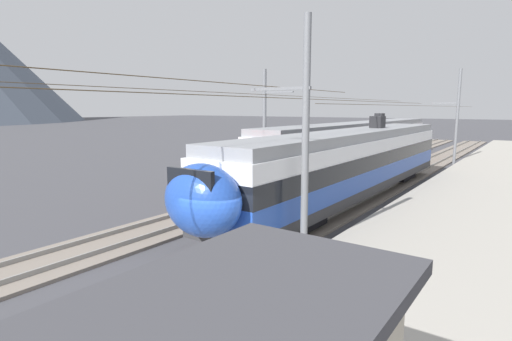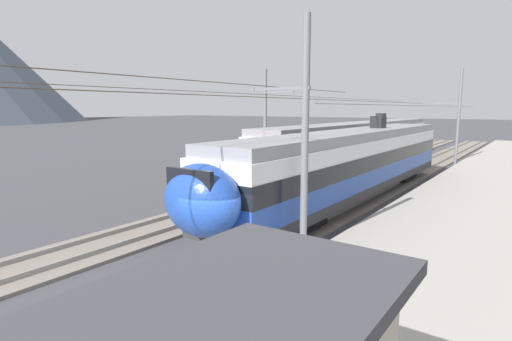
% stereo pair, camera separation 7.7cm
% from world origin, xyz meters
% --- Properties ---
extents(ground_plane, '(400.00, 400.00, 0.00)m').
position_xyz_m(ground_plane, '(0.00, 0.00, 0.00)').
color(ground_plane, '#424247').
extents(track_near, '(120.00, 3.00, 0.28)m').
position_xyz_m(track_near, '(0.00, 1.17, 0.07)').
color(track_near, slate).
rests_on(track_near, ground).
extents(track_far, '(120.00, 3.00, 0.28)m').
position_xyz_m(track_far, '(0.00, 5.68, 0.07)').
color(track_far, slate).
rests_on(track_far, ground).
extents(train_near_platform, '(24.19, 2.96, 4.27)m').
position_xyz_m(train_near_platform, '(11.95, 1.17, 2.22)').
color(train_near_platform, '#2D2D30').
rests_on(train_near_platform, track_near).
extents(train_far_track, '(31.84, 2.89, 4.27)m').
position_xyz_m(train_far_track, '(24.55, 5.68, 2.23)').
color(train_far_track, '#2D2D30').
rests_on(train_far_track, track_far).
extents(catenary_mast_mid, '(45.66, 2.28, 7.91)m').
position_xyz_m(catenary_mast_mid, '(3.36, -0.66, 4.11)').
color(catenary_mast_mid, slate).
rests_on(catenary_mast_mid, ground).
extents(catenary_mast_east, '(45.66, 2.28, 8.36)m').
position_xyz_m(catenary_mast_east, '(30.65, -0.67, 4.29)').
color(catenary_mast_east, slate).
rests_on(catenary_mast_east, ground).
extents(catenary_mast_far_side, '(45.66, 2.24, 7.46)m').
position_xyz_m(catenary_mast_far_side, '(13.34, 7.47, 3.95)').
color(catenary_mast_far_side, slate).
rests_on(catenary_mast_far_side, ground).
extents(platform_sign, '(0.70, 0.08, 2.10)m').
position_xyz_m(platform_sign, '(-2.14, -1.95, 1.94)').
color(platform_sign, '#59595B').
rests_on(platform_sign, platform_slab).
extents(handbag_near_sign, '(0.32, 0.18, 0.38)m').
position_xyz_m(handbag_near_sign, '(-1.40, -1.68, 0.53)').
color(handbag_near_sign, '#472D1E').
rests_on(handbag_near_sign, platform_slab).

